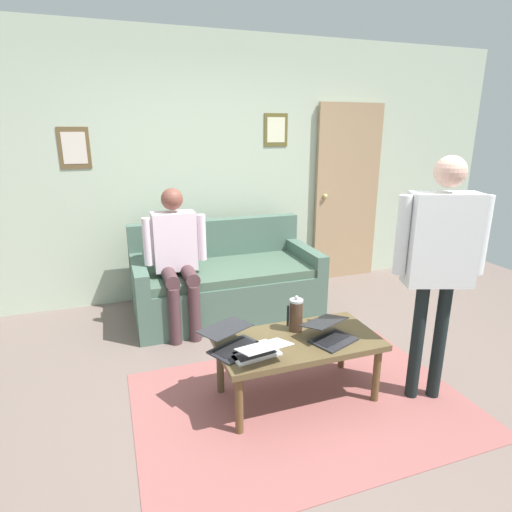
{
  "coord_description": "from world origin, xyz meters",
  "views": [
    {
      "loc": [
        1.04,
        2.25,
        1.76
      ],
      "look_at": [
        -0.02,
        -0.76,
        0.8
      ],
      "focal_mm": 29.6,
      "sensor_mm": 36.0,
      "label": 1
    }
  ],
  "objects": [
    {
      "name": "ground_plane",
      "position": [
        0.0,
        0.0,
        0.0
      ],
      "size": [
        7.68,
        7.68,
        0.0
      ],
      "primitive_type": "plane",
      "color": "#736059"
    },
    {
      "name": "area_rug",
      "position": [
        -0.06,
        0.08,
        0.0
      ],
      "size": [
        2.17,
        1.49,
        0.01
      ],
      "primitive_type": "cube",
      "color": "#965452",
      "rests_on": "ground_plane"
    },
    {
      "name": "back_wall",
      "position": [
        0.0,
        -2.2,
        1.35
      ],
      "size": [
        7.04,
        0.11,
        2.7
      ],
      "color": "#B5C3AA",
      "rests_on": "ground_plane"
    },
    {
      "name": "interior_door",
      "position": [
        -1.64,
        -2.11,
        1.02
      ],
      "size": [
        0.82,
        0.09,
        2.05
      ],
      "color": "tan",
      "rests_on": "ground_plane"
    },
    {
      "name": "couch",
      "position": [
        0.02,
        -1.55,
        0.31
      ],
      "size": [
        1.76,
        0.88,
        0.88
      ],
      "color": "#4A6557",
      "rests_on": "ground_plane"
    },
    {
      "name": "coffee_table",
      "position": [
        -0.06,
        -0.02,
        0.38
      ],
      "size": [
        1.07,
        0.56,
        0.43
      ],
      "color": "brown",
      "rests_on": "ground_plane"
    },
    {
      "name": "laptop_left",
      "position": [
        -0.25,
        0.05,
        0.47
      ],
      "size": [
        0.37,
        0.37,
        0.13
      ],
      "color": "#28282D",
      "rests_on": "coffee_table"
    },
    {
      "name": "laptop_center",
      "position": [
        0.27,
        0.1,
        0.48
      ],
      "size": [
        0.35,
        0.37,
        0.14
      ],
      "color": "silver",
      "rests_on": "coffee_table"
    },
    {
      "name": "laptop_right",
      "position": [
        0.38,
        -0.05,
        0.48
      ],
      "size": [
        0.43,
        0.42,
        0.12
      ],
      "color": "#28282D",
      "rests_on": "coffee_table"
    },
    {
      "name": "french_press",
      "position": [
        -0.09,
        -0.15,
        0.55
      ],
      "size": [
        0.11,
        0.09,
        0.26
      ],
      "color": "#4C3323",
      "rests_on": "coffee_table"
    },
    {
      "name": "person_standing",
      "position": [
        -0.87,
        0.26,
        1.04
      ],
      "size": [
        0.56,
        0.3,
        1.62
      ],
      "color": "black",
      "rests_on": "ground_plane"
    },
    {
      "name": "person_seated",
      "position": [
        0.52,
        -1.32,
        0.73
      ],
      "size": [
        0.55,
        0.51,
        1.28
      ],
      "color": "#4C3236",
      "rests_on": "ground_plane"
    }
  ]
}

